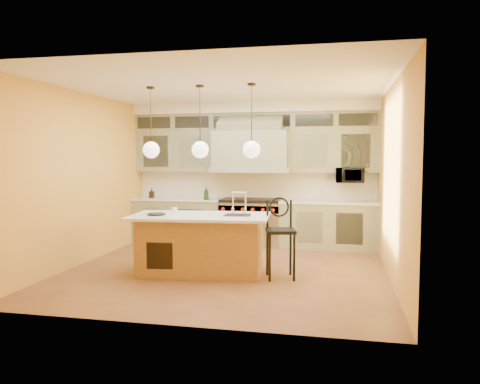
% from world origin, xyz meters
% --- Properties ---
extents(floor, '(5.00, 5.00, 0.00)m').
position_xyz_m(floor, '(0.00, 0.00, 0.00)').
color(floor, brown).
rests_on(floor, ground).
extents(ceiling, '(5.00, 5.00, 0.00)m').
position_xyz_m(ceiling, '(0.00, 0.00, 2.90)').
color(ceiling, white).
rests_on(ceiling, wall_back).
extents(wall_back, '(5.00, 0.00, 5.00)m').
position_xyz_m(wall_back, '(0.00, 2.50, 1.45)').
color(wall_back, gold).
rests_on(wall_back, ground).
extents(wall_front, '(5.00, 0.00, 5.00)m').
position_xyz_m(wall_front, '(0.00, -2.50, 1.45)').
color(wall_front, gold).
rests_on(wall_front, ground).
extents(wall_left, '(0.00, 5.00, 5.00)m').
position_xyz_m(wall_left, '(-2.50, 0.00, 1.45)').
color(wall_left, gold).
rests_on(wall_left, ground).
extents(wall_right, '(0.00, 5.00, 5.00)m').
position_xyz_m(wall_right, '(2.50, 0.00, 1.45)').
color(wall_right, gold).
rests_on(wall_right, ground).
extents(back_cabinetry, '(5.00, 0.77, 2.90)m').
position_xyz_m(back_cabinetry, '(0.00, 2.23, 1.43)').
color(back_cabinetry, gray).
rests_on(back_cabinetry, floor).
extents(range, '(1.20, 0.74, 0.96)m').
position_xyz_m(range, '(0.00, 2.14, 0.49)').
color(range, silver).
rests_on(range, floor).
extents(kitchen_island, '(2.20, 1.31, 1.35)m').
position_xyz_m(kitchen_island, '(-0.35, -0.25, 0.47)').
color(kitchen_island, olive).
rests_on(kitchen_island, floor).
extents(counter_stool, '(0.51, 0.51, 1.20)m').
position_xyz_m(counter_stool, '(0.89, -0.27, 0.69)').
color(counter_stool, black).
rests_on(counter_stool, floor).
extents(microwave, '(0.54, 0.37, 0.30)m').
position_xyz_m(microwave, '(1.95, 2.25, 1.45)').
color(microwave, black).
rests_on(microwave, back_cabinetry).
extents(oil_bottle_a, '(0.11, 0.11, 0.27)m').
position_xyz_m(oil_bottle_a, '(-0.88, 1.92, 1.07)').
color(oil_bottle_a, black).
rests_on(oil_bottle_a, back_cabinetry).
extents(oil_bottle_b, '(0.10, 0.10, 0.20)m').
position_xyz_m(oil_bottle_b, '(-2.15, 2.15, 1.04)').
color(oil_bottle_b, black).
rests_on(oil_bottle_b, back_cabinetry).
extents(fruit_bowl, '(0.33, 0.33, 0.07)m').
position_xyz_m(fruit_bowl, '(-0.82, 2.15, 0.98)').
color(fruit_bowl, white).
rests_on(fruit_bowl, back_cabinetry).
extents(cup, '(0.10, 0.10, 0.09)m').
position_xyz_m(cup, '(-0.82, -0.12, 0.96)').
color(cup, white).
rests_on(cup, kitchen_island).
extents(pendant_left, '(0.26, 0.26, 1.11)m').
position_xyz_m(pendant_left, '(-1.15, -0.25, 1.95)').
color(pendant_left, '#2D2319').
rests_on(pendant_left, ceiling).
extents(pendant_center, '(0.26, 0.26, 1.11)m').
position_xyz_m(pendant_center, '(-0.35, -0.25, 1.95)').
color(pendant_center, '#2D2319').
rests_on(pendant_center, ceiling).
extents(pendant_right, '(0.26, 0.26, 1.11)m').
position_xyz_m(pendant_right, '(0.45, -0.25, 1.95)').
color(pendant_right, '#2D2319').
rests_on(pendant_right, ceiling).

